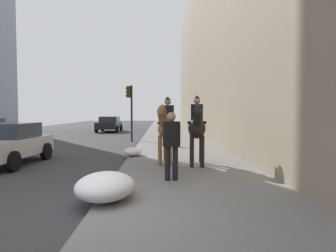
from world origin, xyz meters
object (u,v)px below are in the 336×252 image
object	(u,v)px
mounted_horse_near	(167,127)
car_far_lane	(6,143)
traffic_light_near_curb	(130,104)
pedestrian_greeting	(171,141)
mounted_horse_far	(197,127)
car_mid_lane	(109,124)

from	to	relation	value
mounted_horse_near	car_far_lane	world-z (taller)	mounted_horse_near
traffic_light_near_curb	car_far_lane	bearing A→B (deg)	156.09
pedestrian_greeting	mounted_horse_far	bearing A→B (deg)	-32.92
mounted_horse_near	car_mid_lane	size ratio (longest dim) A/B	0.52
mounted_horse_near	car_far_lane	distance (m)	5.65
pedestrian_greeting	traffic_light_near_curb	world-z (taller)	traffic_light_near_curb
mounted_horse_near	pedestrian_greeting	distance (m)	2.40
mounted_horse_near	traffic_light_near_curb	distance (m)	8.83
mounted_horse_near	mounted_horse_far	distance (m)	1.00
mounted_horse_far	car_far_lane	xyz separation A→B (m)	(0.96, 6.52, -0.61)
car_mid_lane	traffic_light_near_curb	size ratio (longest dim) A/B	1.23
mounted_horse_far	car_far_lane	distance (m)	6.62
mounted_horse_far	car_far_lane	size ratio (longest dim) A/B	0.58
mounted_horse_near	car_far_lane	bearing A→B (deg)	-84.84
mounted_horse_far	pedestrian_greeting	world-z (taller)	mounted_horse_far
car_mid_lane	traffic_light_near_curb	xyz separation A→B (m)	(-9.65, -2.96, 1.60)
car_mid_lane	car_far_lane	distance (m)	17.54
mounted_horse_far	car_mid_lane	xyz separation A→B (m)	(18.49, 5.99, -0.60)
pedestrian_greeting	traffic_light_near_curb	size ratio (longest dim) A/B	0.49
pedestrian_greeting	traffic_light_near_curb	xyz separation A→B (m)	(10.90, 2.14, 1.26)
pedestrian_greeting	traffic_light_near_curb	distance (m)	11.18
mounted_horse_far	car_far_lane	world-z (taller)	mounted_horse_far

